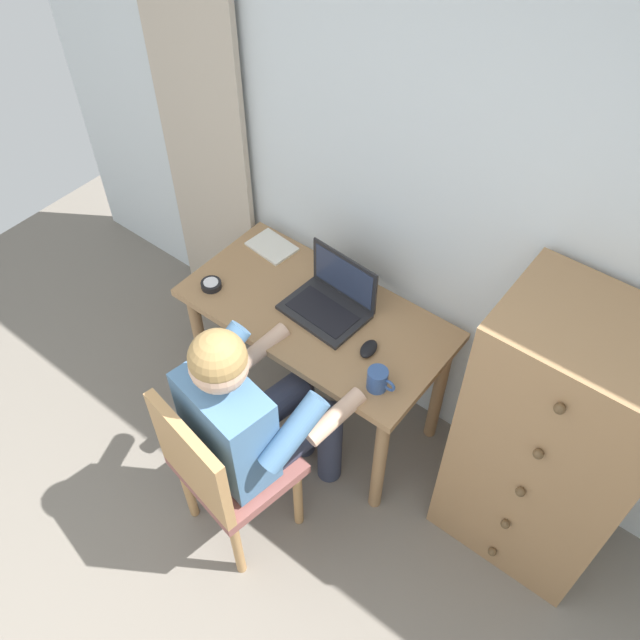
{
  "coord_description": "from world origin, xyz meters",
  "views": [
    {
      "loc": [
        0.74,
        0.35,
        2.78
      ],
      "look_at": [
        -0.35,
        1.74,
        0.82
      ],
      "focal_mm": 37.4,
      "sensor_mm": 36.0,
      "label": 1
    }
  ],
  "objects": [
    {
      "name": "wall_back",
      "position": [
        0.0,
        2.2,
        1.25
      ],
      "size": [
        4.8,
        0.05,
        2.5
      ],
      "primitive_type": "cube",
      "color": "silver",
      "rests_on": "ground_plane"
    },
    {
      "name": "curtain_panel",
      "position": [
        -1.35,
        2.13,
        1.11
      ],
      "size": [
        0.54,
        0.03,
        2.23
      ],
      "primitive_type": "cube",
      "color": "#BCAD99",
      "rests_on": "ground_plane"
    },
    {
      "name": "desk",
      "position": [
        -0.45,
        1.84,
        0.61
      ],
      "size": [
        1.15,
        0.58,
        0.72
      ],
      "color": "#9E754C",
      "rests_on": "ground_plane"
    },
    {
      "name": "dresser",
      "position": [
        0.61,
        1.91,
        0.64
      ],
      "size": [
        0.62,
        0.49,
        1.28
      ],
      "color": "#9E754C",
      "rests_on": "ground_plane"
    },
    {
      "name": "chair",
      "position": [
        -0.35,
        1.13,
        0.51
      ],
      "size": [
        0.48,
        0.46,
        0.9
      ],
      "color": "#884F4A",
      "rests_on": "ground_plane"
    },
    {
      "name": "person_seated",
      "position": [
        -0.32,
        1.31,
        0.69
      ],
      "size": [
        0.59,
        0.63,
        1.22
      ],
      "color": "#33384C",
      "rests_on": "ground_plane"
    },
    {
      "name": "laptop",
      "position": [
        -0.41,
        1.89,
        0.78
      ],
      "size": [
        0.36,
        0.27,
        0.24
      ],
      "color": "#232326",
      "rests_on": "desk"
    },
    {
      "name": "computer_mouse",
      "position": [
        -0.15,
        1.8,
        0.74
      ],
      "size": [
        0.07,
        0.11,
        0.03
      ],
      "primitive_type": "ellipsoid",
      "rotation": [
        0.0,
        0.0,
        0.16
      ],
      "color": "black",
      "rests_on": "desk"
    },
    {
      "name": "desk_clock",
      "position": [
        -0.9,
        1.67,
        0.74
      ],
      "size": [
        0.09,
        0.09,
        0.03
      ],
      "color": "black",
      "rests_on": "desk"
    },
    {
      "name": "notebook_pad",
      "position": [
        -0.86,
        2.03,
        0.73
      ],
      "size": [
        0.22,
        0.17,
        0.01
      ],
      "primitive_type": "cube",
      "rotation": [
        0.0,
        0.0,
        -0.1
      ],
      "color": "silver",
      "rests_on": "desk"
    },
    {
      "name": "coffee_mug",
      "position": [
        -0.02,
        1.67,
        0.77
      ],
      "size": [
        0.12,
        0.08,
        0.09
      ],
      "color": "#33518C",
      "rests_on": "desk"
    }
  ]
}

